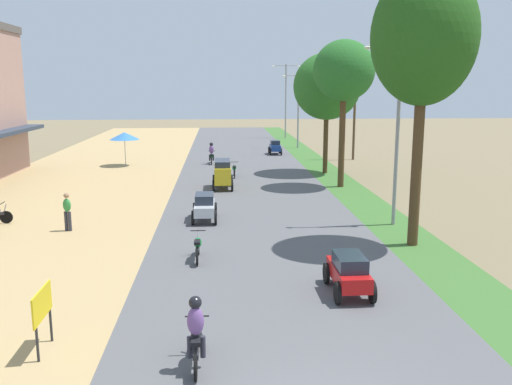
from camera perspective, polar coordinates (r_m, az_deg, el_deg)
The scene contains 18 objects.
street_signboard at distance 13.66m, azimuth -21.29°, elevation -11.13°, with size 0.06×1.30×1.50m.
vendor_umbrella at distance 42.49m, azimuth -13.49°, elevation 5.73°, with size 2.20×2.20×2.52m.
pedestrian_on_shoulder at distance 24.25m, azimuth -19.00°, elevation -1.70°, with size 0.42×0.36×1.62m.
median_tree_nearest at distance 21.23m, azimuth 17.03°, elevation 15.06°, with size 3.80×3.80×10.19m.
median_tree_second at distance 32.88m, azimuth 9.11°, elevation 12.28°, with size 3.58×3.58×8.60m.
median_tree_third at distance 37.99m, azimuth 7.38°, elevation 10.84°, with size 4.54×4.54×8.16m.
streetlamp_near at distance 24.23m, azimuth 14.52°, elevation 7.08°, with size 3.16×0.20×7.76m.
streetlamp_mid at distance 53.19m, azimuth 4.41°, elevation 9.02°, with size 3.16×0.20×7.01m.
streetlamp_far at distance 63.07m, azimuth 3.11°, elevation 9.95°, with size 3.16×0.20×8.25m.
utility_pole_near at distance 45.69m, azimuth 10.20°, elevation 8.65°, with size 1.80×0.20×8.11m.
car_sedan_red at distance 16.42m, azimuth 9.60°, elevation -8.08°, with size 1.10×2.26×1.19m.
car_sedan_silver at distance 24.80m, azimuth -5.36°, elevation -1.39°, with size 1.10×2.26×1.19m.
car_van_yellow at distance 32.27m, azimuth -3.49°, elevation 2.08°, with size 1.19×2.41×1.67m.
car_hatchback_blue at distance 48.19m, azimuth 1.99°, elevation 4.77°, with size 1.04×2.00×1.23m.
motorbike_foreground_rider at distance 12.24m, azimuth -6.23°, elevation -14.33°, with size 0.54×1.80×1.66m.
motorbike_ahead_second at distance 19.34m, azimuth -6.06°, elevation -5.54°, with size 0.54×1.80×0.94m.
motorbike_ahead_third at distance 36.42m, azimuth -2.27°, elevation 2.42°, with size 0.54×1.80×0.94m.
motorbike_ahead_fourth at distance 42.49m, azimuth -4.64°, elevation 4.03°, with size 0.54×1.80×1.66m.
Camera 1 is at (-1.79, -8.22, 6.11)m, focal length 38.55 mm.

